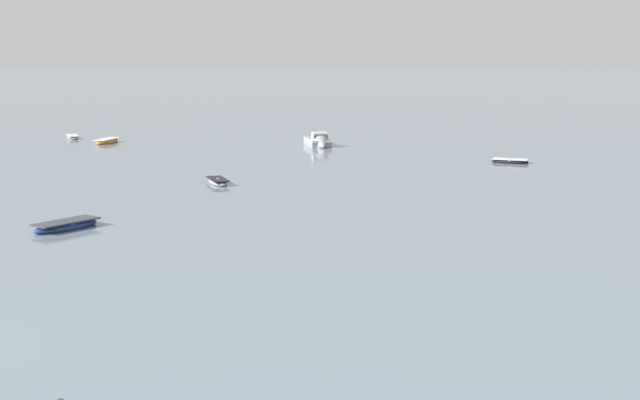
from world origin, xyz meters
TOP-DOWN VIEW (x-y plane):
  - motorboat_moored_1 at (-0.30, 71.62)m, footprint 4.51×6.60m
  - rowboat_moored_0 at (-5.57, 22.31)m, footprint 3.39×4.88m
  - rowboat_moored_1 at (-31.56, 73.54)m, footprint 3.00×3.69m
  - rowboat_moored_2 at (-25.22, 69.70)m, footprint 1.72×4.52m
  - rowboat_moored_4 at (21.01, 61.16)m, footprint 3.74×1.73m
  - rowboat_moored_5 at (-2.40, 42.34)m, footprint 3.11×3.94m

SIDE VIEW (x-z plane):
  - rowboat_moored_4 at x=21.01m, z-range -0.13..0.44m
  - rowboat_moored_1 at x=-31.56m, z-range -0.13..0.44m
  - rowboat_moored_5 at x=-2.40m, z-range -0.14..0.46m
  - rowboat_moored_2 at x=-25.22m, z-range -0.16..0.54m
  - rowboat_moored_0 at x=-5.57m, z-range -0.17..0.57m
  - motorboat_moored_1 at x=-0.30m, z-range -0.83..1.55m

